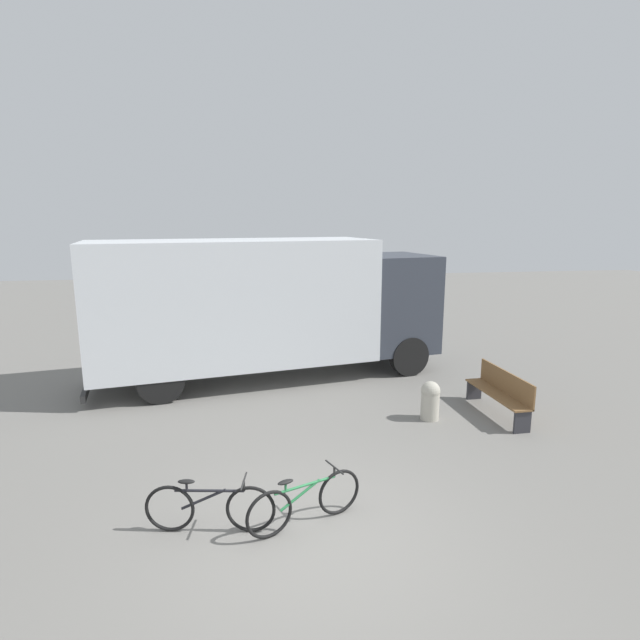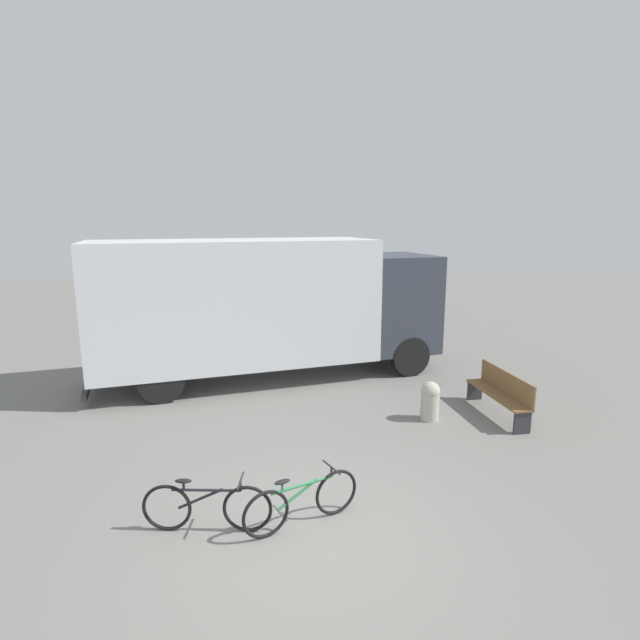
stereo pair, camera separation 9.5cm
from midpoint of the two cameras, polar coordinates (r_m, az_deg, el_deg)
The scene contains 6 objects.
ground_plane at distance 6.88m, azimuth -0.51°, elevation -23.81°, with size 60.00×60.00×0.00m, color slate.
delivery_truck at distance 12.49m, azimuth -5.87°, elevation 1.97°, with size 8.90×3.72×3.49m.
park_bench at distance 10.99m, azimuth 20.21°, elevation -7.69°, with size 0.46×1.97×0.92m.
bicycle_near at distance 6.99m, azimuth -12.43°, elevation -20.10°, with size 1.67×0.46×0.73m.
bicycle_middle at distance 6.95m, azimuth -1.65°, elevation -20.00°, with size 1.59×0.70×0.73m.
bollard_near_bench at distance 10.38m, azimuth 12.72°, elevation -8.85°, with size 0.39×0.39×0.79m.
Camera 2 is at (-0.75, -5.57, 3.97)m, focal length 28.00 mm.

